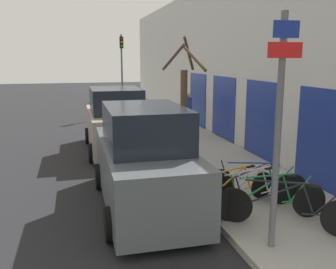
# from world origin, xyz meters

# --- Properties ---
(ground_plane) EXTENTS (80.00, 80.00, 0.00)m
(ground_plane) POSITION_xyz_m (0.00, 11.20, 0.00)
(ground_plane) COLOR black
(sidewalk_curb) EXTENTS (3.20, 32.00, 0.15)m
(sidewalk_curb) POSITION_xyz_m (2.60, 14.00, 0.07)
(sidewalk_curb) COLOR #9E9B93
(sidewalk_curb) RESTS_ON ground
(building_facade) EXTENTS (0.23, 32.00, 6.50)m
(building_facade) POSITION_xyz_m (4.35, 13.90, 3.21)
(building_facade) COLOR silver
(building_facade) RESTS_ON ground
(signpost) EXTENTS (0.59, 0.13, 3.89)m
(signpost) POSITION_xyz_m (1.53, 3.22, 2.24)
(signpost) COLOR #595B60
(signpost) RESTS_ON sidewalk_curb
(bicycle_0) EXTENTS (2.18, 1.49, 0.97)m
(bicycle_0) POSITION_xyz_m (2.10, 3.74, 0.56)
(bicycle_0) COLOR black
(bicycle_0) RESTS_ON sidewalk_curb
(bicycle_1) EXTENTS (2.30, 0.50, 0.95)m
(bicycle_1) POSITION_xyz_m (2.06, 4.22, 0.55)
(bicycle_1) COLOR black
(bicycle_1) RESTS_ON sidewalk_curb
(bicycle_2) EXTENTS (2.37, 0.55, 0.93)m
(bicycle_2) POSITION_xyz_m (1.90, 4.72, 0.55)
(bicycle_2) COLOR black
(bicycle_2) RESTS_ON sidewalk_curb
(bicycle_3) EXTENTS (2.05, 0.63, 0.86)m
(bicycle_3) POSITION_xyz_m (1.75, 5.12, 0.52)
(bicycle_3) COLOR black
(bicycle_3) RESTS_ON sidewalk_curb
(bicycle_4) EXTENTS (2.01, 1.05, 0.87)m
(bicycle_4) POSITION_xyz_m (2.35, 5.37, 0.52)
(bicycle_4) COLOR black
(bicycle_4) RESTS_ON sidewalk_curb
(parked_car_0) EXTENTS (2.06, 4.77, 2.33)m
(parked_car_0) POSITION_xyz_m (-0.18, 5.82, 1.06)
(parked_car_0) COLOR #51565B
(parked_car_0) RESTS_ON ground
(parked_car_1) EXTENTS (2.13, 4.57, 2.29)m
(parked_car_1) POSITION_xyz_m (-0.14, 11.29, 1.04)
(parked_car_1) COLOR gray
(parked_car_1) RESTS_ON ground
(pedestrian_near) EXTENTS (0.44, 0.38, 1.71)m
(pedestrian_near) POSITION_xyz_m (3.32, 13.63, 1.14)
(pedestrian_near) COLOR #4C3D2D
(pedestrian_near) RESTS_ON sidewalk_curb
(street_tree) EXTENTS (1.04, 1.50, 3.79)m
(street_tree) POSITION_xyz_m (1.48, 8.21, 1.85)
(street_tree) COLOR #4C3828
(street_tree) RESTS_ON sidewalk_curb
(traffic_light) EXTENTS (0.20, 0.30, 4.50)m
(traffic_light) POSITION_xyz_m (1.26, 19.63, 3.03)
(traffic_light) COLOR #595B60
(traffic_light) RESTS_ON sidewalk_curb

